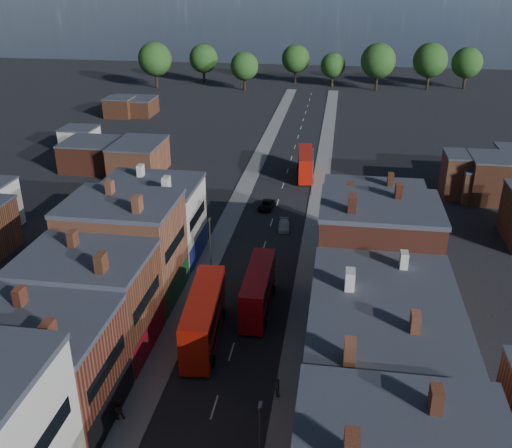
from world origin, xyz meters
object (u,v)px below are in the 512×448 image
(ped_1, at_px, (119,409))
(ped_3, at_px, (277,387))
(car_2, at_px, (267,205))
(car_3, at_px, (284,226))
(bus_0, at_px, (204,316))
(bus_2, at_px, (305,163))
(bus_1, at_px, (258,289))

(ped_1, height_order, ped_3, ped_1)
(car_2, xyz_separation_m, car_3, (3.56, -7.32, -0.06))
(car_2, bearing_deg, ped_1, -90.62)
(bus_0, height_order, ped_1, bus_0)
(bus_2, bearing_deg, car_3, -98.43)
(ped_3, bearing_deg, bus_1, -0.83)
(bus_0, relative_size, car_3, 3.25)
(bus_0, distance_m, bus_2, 52.19)
(car_2, bearing_deg, bus_2, 79.59)
(bus_0, distance_m, car_3, 28.98)
(bus_1, bearing_deg, ped_3, -75.11)
(bus_1, distance_m, ped_1, 20.89)
(car_3, relative_size, ped_3, 2.04)
(bus_0, bearing_deg, car_2, 82.81)
(car_3, bearing_deg, bus_0, -105.50)
(bus_1, bearing_deg, bus_2, 87.11)
(ped_1, xyz_separation_m, ped_3, (12.95, 4.77, -0.02))
(car_2, bearing_deg, bus_1, -77.44)
(car_3, bearing_deg, ped_3, -90.04)
(car_2, distance_m, ped_3, 43.59)
(bus_0, height_order, car_3, bus_0)
(bus_2, distance_m, car_3, 23.49)
(bus_0, distance_m, bus_1, 8.06)
(car_2, distance_m, car_3, 8.14)
(bus_2, bearing_deg, car_2, -112.18)
(car_2, height_order, ped_3, ped_3)
(car_3, height_order, ped_3, ped_3)
(bus_1, relative_size, car_3, 2.88)
(bus_1, distance_m, ped_3, 14.54)
(car_3, bearing_deg, ped_1, -108.69)
(car_3, bearing_deg, car_2, 110.76)
(bus_0, relative_size, bus_1, 1.13)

